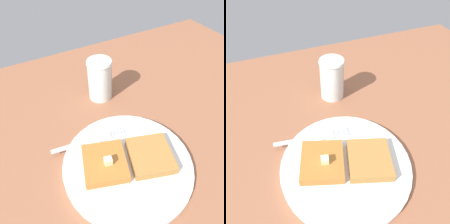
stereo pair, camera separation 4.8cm
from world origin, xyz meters
TOP-DOWN VIEW (x-y plane):
  - table_surface at (0.00, 0.00)cm, footprint 120.04×120.04cm
  - plate at (-3.24, 11.16)cm, footprint 25.29×25.29cm
  - toast_slice_left at (-7.52, 12.58)cm, footprint 10.40×10.81cm
  - toast_slice_middle at (1.04, 9.75)cm, footprint 10.40×10.81cm
  - butter_pat_primary at (-7.23, 11.71)cm, footprint 1.66×1.55cm
  - fork at (-6.68, 19.24)cm, footprint 16.05×3.54cm
  - syrup_jar at (1.93, 32.95)cm, footprint 6.30×6.30cm

SIDE VIEW (x-z plane):
  - table_surface at x=0.00cm, z-range 0.00..2.38cm
  - plate at x=-3.24cm, z-range 2.50..3.99cm
  - fork at x=-6.68cm, z-range 3.87..4.23cm
  - toast_slice_left at x=-7.52cm, z-range 3.87..5.70cm
  - toast_slice_middle at x=1.04cm, z-range 3.87..5.70cm
  - butter_pat_primary at x=-7.23cm, z-range 5.70..7.12cm
  - syrup_jar at x=1.93cm, z-range 2.02..12.83cm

